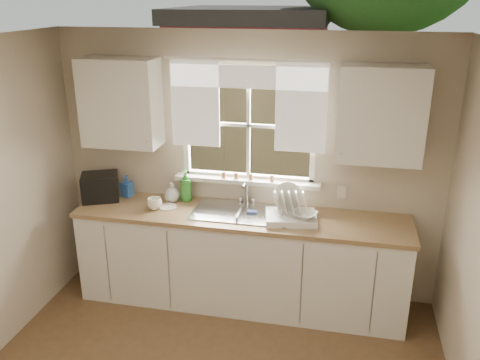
% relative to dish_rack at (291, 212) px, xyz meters
% --- Properties ---
extents(room_walls, '(3.62, 4.02, 2.50)m').
position_rel_dish_rack_xyz_m(room_walls, '(-0.46, -1.71, 0.25)').
color(room_walls, beige).
rests_on(room_walls, ground).
extents(ceiling, '(3.60, 4.00, 0.02)m').
position_rel_dish_rack_xyz_m(ceiling, '(-0.46, -1.65, 1.51)').
color(ceiling, silver).
rests_on(ceiling, room_walls).
extents(window, '(1.38, 0.16, 1.06)m').
position_rel_dish_rack_xyz_m(window, '(-0.46, 0.36, 0.50)').
color(window, white).
rests_on(window, room_walls).
extents(curtains, '(1.50, 0.03, 0.81)m').
position_rel_dish_rack_xyz_m(curtains, '(-0.46, 0.30, 0.95)').
color(curtains, white).
rests_on(curtains, room_walls).
extents(base_cabinets, '(3.00, 0.62, 0.87)m').
position_rel_dish_rack_xyz_m(base_cabinets, '(-0.46, 0.03, -0.55)').
color(base_cabinets, white).
rests_on(base_cabinets, ground).
extents(countertop, '(3.04, 0.65, 0.04)m').
position_rel_dish_rack_xyz_m(countertop, '(-0.46, 0.03, -0.10)').
color(countertop, '#927149').
rests_on(countertop, base_cabinets).
extents(upper_cabinet_left, '(0.70, 0.33, 0.80)m').
position_rel_dish_rack_xyz_m(upper_cabinet_left, '(-1.61, 0.18, 0.86)').
color(upper_cabinet_left, white).
rests_on(upper_cabinet_left, room_walls).
extents(upper_cabinet_right, '(0.70, 0.33, 0.80)m').
position_rel_dish_rack_xyz_m(upper_cabinet_right, '(0.69, 0.18, 0.86)').
color(upper_cabinet_right, white).
rests_on(upper_cabinet_right, room_walls).
extents(wall_outlet, '(0.08, 0.01, 0.12)m').
position_rel_dish_rack_xyz_m(wall_outlet, '(0.42, 0.34, 0.09)').
color(wall_outlet, beige).
rests_on(wall_outlet, room_walls).
extents(sill_jars, '(0.50, 0.04, 0.06)m').
position_rel_dish_rack_xyz_m(sill_jars, '(-0.47, 0.29, 0.19)').
color(sill_jars, brown).
rests_on(sill_jars, window).
extents(sink, '(0.88, 0.52, 0.40)m').
position_rel_dish_rack_xyz_m(sink, '(-0.46, 0.07, -0.15)').
color(sink, '#B7B7BC').
rests_on(sink, countertop).
extents(dish_rack, '(0.49, 0.40, 0.31)m').
position_rel_dish_rack_xyz_m(dish_rack, '(0.00, 0.00, 0.00)').
color(dish_rack, white).
rests_on(dish_rack, countertop).
extents(bowl, '(0.28, 0.28, 0.05)m').
position_rel_dish_rack_xyz_m(bowl, '(0.12, -0.05, 0.01)').
color(bowl, silver).
rests_on(bowl, dish_rack).
extents(soap_bottle_a, '(0.14, 0.14, 0.31)m').
position_rel_dish_rack_xyz_m(soap_bottle_a, '(-1.03, 0.24, 0.08)').
color(soap_bottle_a, '#2F862C').
rests_on(soap_bottle_a, countertop).
extents(soap_bottle_b, '(0.12, 0.12, 0.21)m').
position_rel_dish_rack_xyz_m(soap_bottle_b, '(-1.64, 0.23, 0.03)').
color(soap_bottle_b, blue).
rests_on(soap_bottle_b, countertop).
extents(soap_bottle_c, '(0.17, 0.17, 0.18)m').
position_rel_dish_rack_xyz_m(soap_bottle_c, '(-1.16, 0.20, 0.01)').
color(soap_bottle_c, beige).
rests_on(soap_bottle_c, countertop).
extents(saucer, '(0.17, 0.17, 0.01)m').
position_rel_dish_rack_xyz_m(saucer, '(-1.16, 0.04, -0.07)').
color(saucer, white).
rests_on(saucer, countertop).
extents(cup, '(0.17, 0.17, 0.11)m').
position_rel_dish_rack_xyz_m(cup, '(-1.26, -0.02, -0.02)').
color(cup, white).
rests_on(cup, countertop).
extents(black_appliance, '(0.43, 0.41, 0.25)m').
position_rel_dish_rack_xyz_m(black_appliance, '(-1.86, 0.11, 0.05)').
color(black_appliance, black).
rests_on(black_appliance, countertop).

